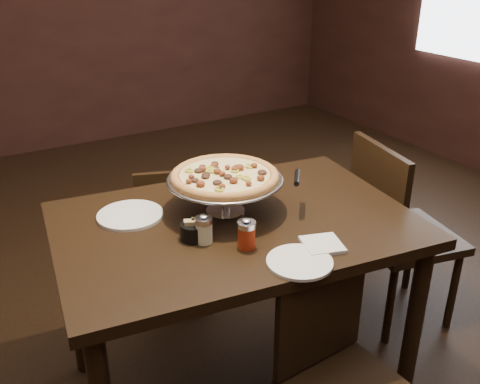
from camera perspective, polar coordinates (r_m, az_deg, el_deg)
room at (r=1.88m, az=1.71°, el=13.76°), size 6.04×7.04×2.84m
dining_table at (r=2.06m, az=-0.49°, el=-5.65°), size 1.42×1.04×0.83m
pizza_stand at (r=2.00m, az=-1.64°, el=1.66°), size 0.44×0.44×0.18m
parmesan_shaker at (r=1.84m, az=-3.87°, el=-3.98°), size 0.06×0.06×0.11m
pepper_flake_shaker at (r=1.80m, az=0.70°, el=-4.50°), size 0.06×0.06×0.11m
packet_caddy at (r=1.88m, az=-4.93°, el=-4.10°), size 0.10×0.10×0.08m
napkin_stack at (r=1.86m, az=8.76°, el=-5.58°), size 0.16×0.16×0.01m
plate_left at (r=2.07m, az=-11.64°, el=-2.43°), size 0.25×0.25×0.01m
plate_near at (r=1.75m, az=6.38°, el=-7.42°), size 0.22×0.22×0.01m
serving_spatula at (r=2.01m, az=6.10°, el=1.50°), size 0.17×0.17×0.02m
chair_far at (r=2.73m, az=-6.74°, el=-4.17°), size 0.49×0.49×0.82m
chair_near at (r=1.95m, az=10.49°, el=-18.24°), size 0.41×0.41×0.81m
chair_side at (r=2.69m, az=16.21°, el=-3.70°), size 0.53×0.53×0.95m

